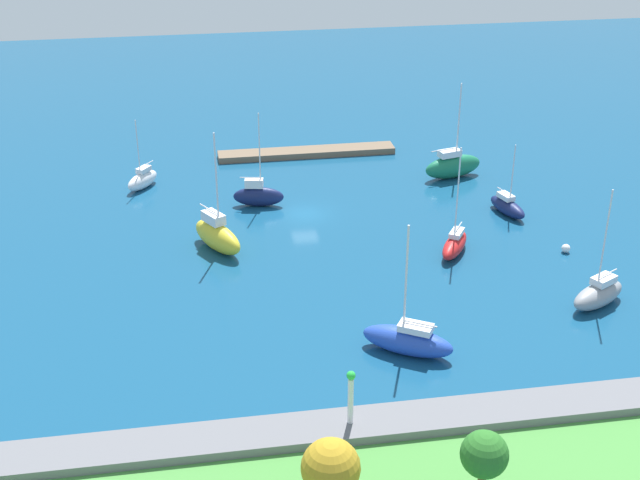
{
  "coord_description": "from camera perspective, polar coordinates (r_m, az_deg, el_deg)",
  "views": [
    {
      "loc": [
        11.16,
        76.55,
        34.93
      ],
      "look_at": [
        0.0,
        9.01,
        1.5
      ],
      "focal_mm": 48.89,
      "sensor_mm": 36.0,
      "label": 1
    }
  ],
  "objects": [
    {
      "name": "breakwater",
      "position": [
        55.43,
        4.38,
        -12.16
      ],
      "size": [
        69.36,
        3.13,
        1.47
      ],
      "primitive_type": "cube",
      "color": "slate",
      "rests_on": "ground"
    },
    {
      "name": "water",
      "position": [
        84.88,
        -0.99,
        1.72
      ],
      "size": [
        160.0,
        160.0,
        0.0
      ],
      "primitive_type": "plane",
      "color": "navy",
      "rests_on": "ground"
    },
    {
      "name": "sailboat_red_far_north",
      "position": [
        77.73,
        8.81,
        -0.26
      ],
      "size": [
        4.28,
        5.41,
        10.02
      ],
      "rotation": [
        0.0,
        0.0,
        1.0
      ],
      "color": "red",
      "rests_on": "water"
    },
    {
      "name": "park_tree_midwest",
      "position": [
        47.46,
        0.71,
        -14.7
      ],
      "size": [
        3.21,
        3.21,
        4.72
      ],
      "color": "brown",
      "rests_on": "shoreline_park"
    },
    {
      "name": "sailboat_navy_along_channel",
      "position": [
        86.47,
        12.17,
        2.18
      ],
      "size": [
        2.9,
        5.33,
        7.22
      ],
      "rotation": [
        0.0,
        0.0,
        1.84
      ],
      "color": "#141E4C",
      "rests_on": "water"
    },
    {
      "name": "sailboat_yellow_lone_south",
      "position": [
        77.8,
        -6.74,
        0.31
      ],
      "size": [
        4.94,
        6.61,
        11.06
      ],
      "rotation": [
        0.0,
        0.0,
        2.1
      ],
      "color": "yellow",
      "rests_on": "water"
    },
    {
      "name": "sailboat_blue_west_end",
      "position": [
        63.16,
        5.78,
        -6.52
      ],
      "size": [
        6.88,
        5.39,
        10.12
      ],
      "rotation": [
        0.0,
        0.0,
        5.73
      ],
      "color": "#2347B2",
      "rests_on": "water"
    },
    {
      "name": "mooring_buoy_white",
      "position": [
        80.22,
        15.79,
        -0.53
      ],
      "size": [
        0.78,
        0.78,
        0.78
      ],
      "primitive_type": "sphere",
      "color": "white",
      "rests_on": "water"
    },
    {
      "name": "sailboat_gray_by_breakwater",
      "position": [
        72.09,
        17.76,
        -3.38
      ],
      "size": [
        5.86,
        4.43,
        10.02
      ],
      "rotation": [
        0.0,
        0.0,
        0.5
      ],
      "color": "gray",
      "rests_on": "water"
    },
    {
      "name": "sailboat_white_inner_mooring",
      "position": [
        92.42,
        -11.54,
        3.9
      ],
      "size": [
        3.85,
        4.56,
        7.45
      ],
      "rotation": [
        0.0,
        0.0,
        0.95
      ],
      "color": "white",
      "rests_on": "water"
    },
    {
      "name": "harbor_beacon",
      "position": [
        53.26,
        2.02,
        -10.0
      ],
      "size": [
        0.56,
        0.56,
        3.73
      ],
      "color": "silver",
      "rests_on": "breakwater"
    },
    {
      "name": "pier_dock",
      "position": [
        99.85,
        -0.88,
        5.76
      ],
      "size": [
        20.15,
        2.59,
        0.7
      ],
      "primitive_type": "cube",
      "color": "brown",
      "rests_on": "ground"
    },
    {
      "name": "sailboat_navy_far_south",
      "position": [
        86.4,
        -4.07,
        2.95
      ],
      "size": [
        5.19,
        2.36,
        9.6
      ],
      "rotation": [
        0.0,
        0.0,
        2.95
      ],
      "color": "#141E4C",
      "rests_on": "water"
    },
    {
      "name": "park_tree_center",
      "position": [
        47.78,
        10.7,
        -13.69
      ],
      "size": [
        2.58,
        2.58,
        5.26
      ],
      "color": "brown",
      "rests_on": "shoreline_park"
    },
    {
      "name": "sailboat_green_mid_basin",
      "position": [
        94.2,
        8.68,
        4.84
      ],
      "size": [
        6.92,
        3.64,
        10.29
      ],
      "rotation": [
        0.0,
        0.0,
        3.4
      ],
      "color": "#19724C",
      "rests_on": "water"
    }
  ]
}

